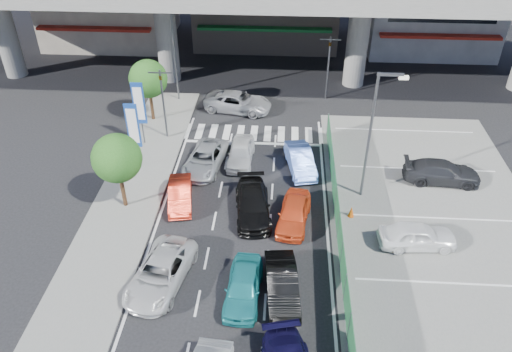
# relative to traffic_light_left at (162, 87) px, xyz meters

# --- Properties ---
(ground) EXTENTS (120.00, 120.00, 0.00)m
(ground) POSITION_rel_traffic_light_left_xyz_m (6.20, -12.00, -3.94)
(ground) COLOR black
(ground) RESTS_ON ground
(parking_lot) EXTENTS (12.00, 28.00, 0.06)m
(parking_lot) POSITION_rel_traffic_light_left_xyz_m (17.20, -10.00, -3.91)
(parking_lot) COLOR #62625F
(parking_lot) RESTS_ON ground
(sidewalk_left) EXTENTS (4.00, 30.00, 0.12)m
(sidewalk_left) POSITION_rel_traffic_light_left_xyz_m (-0.80, -8.00, -3.88)
(sidewalk_left) COLOR #62625F
(sidewalk_left) RESTS_ON ground
(fence_run) EXTENTS (0.16, 22.00, 1.80)m
(fence_run) POSITION_rel_traffic_light_left_xyz_m (11.50, -11.00, -3.04)
(fence_run) COLOR #1E5731
(fence_run) RESTS_ON ground
(traffic_light_left) EXTENTS (1.60, 1.24, 5.20)m
(traffic_light_left) POSITION_rel_traffic_light_left_xyz_m (0.00, 0.00, 0.00)
(traffic_light_left) COLOR #595B60
(traffic_light_left) RESTS_ON ground
(traffic_light_right) EXTENTS (1.60, 1.24, 5.20)m
(traffic_light_right) POSITION_rel_traffic_light_left_xyz_m (11.70, 7.00, 0.00)
(traffic_light_right) COLOR #595B60
(traffic_light_right) RESTS_ON ground
(street_lamp_right) EXTENTS (1.65, 0.22, 8.00)m
(street_lamp_right) POSITION_rel_traffic_light_left_xyz_m (13.37, -6.00, 0.83)
(street_lamp_right) COLOR #595B60
(street_lamp_right) RESTS_ON ground
(street_lamp_left) EXTENTS (1.65, 0.22, 8.00)m
(street_lamp_left) POSITION_rel_traffic_light_left_xyz_m (-0.13, 6.00, 0.83)
(street_lamp_left) COLOR #595B60
(street_lamp_left) RESTS_ON ground
(signboard_near) EXTENTS (0.80, 0.14, 4.70)m
(signboard_near) POSITION_rel_traffic_light_left_xyz_m (-1.00, -4.01, -0.87)
(signboard_near) COLOR #595B60
(signboard_near) RESTS_ON ground
(signboard_far) EXTENTS (0.80, 0.14, 4.70)m
(signboard_far) POSITION_rel_traffic_light_left_xyz_m (-1.40, -1.01, -0.87)
(signboard_far) COLOR #595B60
(signboard_far) RESTS_ON ground
(tree_near) EXTENTS (2.80, 2.80, 4.80)m
(tree_near) POSITION_rel_traffic_light_left_xyz_m (-0.80, -8.00, -0.55)
(tree_near) COLOR #382314
(tree_near) RESTS_ON ground
(tree_far) EXTENTS (2.80, 2.80, 4.80)m
(tree_far) POSITION_rel_traffic_light_left_xyz_m (-1.60, 2.50, -0.55)
(tree_far) COLOR #382314
(tree_far) RESTS_ON ground
(sedan_white_mid_left) EXTENTS (3.23, 5.32, 1.38)m
(sedan_white_mid_left) POSITION_rel_traffic_light_left_xyz_m (2.65, -13.81, -3.25)
(sedan_white_mid_left) COLOR silver
(sedan_white_mid_left) RESTS_ON ground
(taxi_teal_mid) EXTENTS (1.83, 4.13, 1.38)m
(taxi_teal_mid) POSITION_rel_traffic_light_left_xyz_m (6.75, -14.43, -3.25)
(taxi_teal_mid) COLOR teal
(taxi_teal_mid) RESTS_ON ground
(hatch_black_mid_right) EXTENTS (1.90, 4.32, 1.38)m
(hatch_black_mid_right) POSITION_rel_traffic_light_left_xyz_m (8.56, -14.19, -3.25)
(hatch_black_mid_right) COLOR black
(hatch_black_mid_right) RESTS_ON ground
(taxi_orange_left) EXTENTS (1.94, 3.94, 1.24)m
(taxi_orange_left) POSITION_rel_traffic_light_left_xyz_m (2.40, -7.48, -3.31)
(taxi_orange_left) COLOR red
(taxi_orange_left) RESTS_ON ground
(sedan_black_mid) EXTENTS (2.50, 4.96, 1.38)m
(sedan_black_mid) POSITION_rel_traffic_light_left_xyz_m (6.75, -8.20, -3.25)
(sedan_black_mid) COLOR black
(sedan_black_mid) RESTS_ON ground
(taxi_orange_right) EXTENTS (2.22, 4.25, 1.38)m
(taxi_orange_right) POSITION_rel_traffic_light_left_xyz_m (9.11, -8.84, -3.25)
(taxi_orange_right) COLOR #D5431C
(taxi_orange_right) RESTS_ON ground
(wagon_silver_front_left) EXTENTS (2.90, 5.00, 1.31)m
(wagon_silver_front_left) POSITION_rel_traffic_light_left_xyz_m (3.32, -3.62, -3.28)
(wagon_silver_front_left) COLOR #A5A9AC
(wagon_silver_front_left) RESTS_ON ground
(sedan_white_front_mid) EXTENTS (1.77, 4.10, 1.38)m
(sedan_white_front_mid) POSITION_rel_traffic_light_left_xyz_m (5.57, -2.77, -3.25)
(sedan_white_front_mid) COLOR silver
(sedan_white_front_mid) RESTS_ON ground
(kei_truck_front_right) EXTENTS (2.25, 4.39, 1.38)m
(kei_truck_front_right) POSITION_rel_traffic_light_left_xyz_m (9.52, -3.42, -3.25)
(kei_truck_front_right) COLOR #567CE0
(kei_truck_front_right) RESTS_ON ground
(crossing_wagon_silver) EXTENTS (5.62, 3.38, 1.46)m
(crossing_wagon_silver) POSITION_rel_traffic_light_left_xyz_m (4.71, 4.48, -3.21)
(crossing_wagon_silver) COLOR #A6A8AD
(crossing_wagon_silver) RESTS_ON ground
(parked_sedan_white) EXTENTS (4.18, 1.91, 1.39)m
(parked_sedan_white) POSITION_rel_traffic_light_left_xyz_m (15.64, -10.36, -3.18)
(parked_sedan_white) COLOR white
(parked_sedan_white) RESTS_ON parking_lot
(parked_sedan_dgrey) EXTENTS (4.84, 2.21, 1.37)m
(parked_sedan_dgrey) POSITION_rel_traffic_light_left_xyz_m (18.34, -4.29, -3.19)
(parked_sedan_dgrey) COLOR #292A2D
(parked_sedan_dgrey) RESTS_ON parking_lot
(traffic_cone) EXTENTS (0.40, 0.40, 0.70)m
(traffic_cone) POSITION_rel_traffic_light_left_xyz_m (12.40, -8.14, -3.53)
(traffic_cone) COLOR #D6530B
(traffic_cone) RESTS_ON parking_lot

